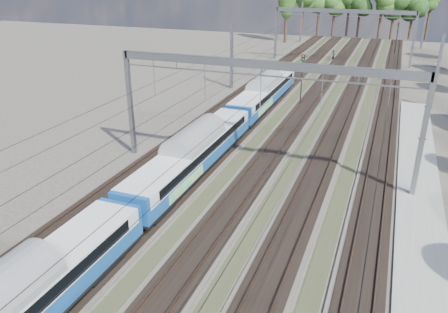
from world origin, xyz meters
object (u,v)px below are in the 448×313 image
(worker, at_px, (333,56))
(signal_near, at_px, (302,74))
(signal_far, at_px, (397,34))
(emu_train, at_px, (192,150))

(worker, distance_m, signal_near, 29.82)
(signal_far, bearing_deg, emu_train, -100.15)
(signal_near, bearing_deg, signal_far, 60.37)
(signal_far, bearing_deg, worker, -129.73)
(emu_train, xyz_separation_m, signal_near, (3.66, 22.62, 1.48))
(signal_far, bearing_deg, signal_near, -101.59)
(emu_train, xyz_separation_m, signal_far, (13.35, 63.68, 1.40))
(emu_train, relative_size, signal_far, 9.78)
(worker, xyz_separation_m, signal_near, (0.35, -29.68, 2.87))
(worker, height_order, signal_near, signal_near)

